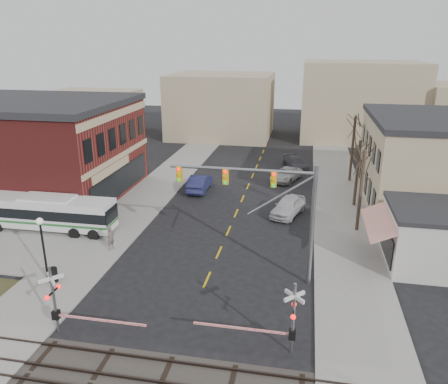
% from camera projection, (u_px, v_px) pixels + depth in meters
% --- Properties ---
extents(ground, '(160.00, 160.00, 0.00)m').
position_uv_depth(ground, '(200.00, 296.00, 27.11)').
color(ground, black).
rests_on(ground, ground).
extents(sidewalk_west, '(5.00, 60.00, 0.12)m').
position_uv_depth(sidewalk_west, '(159.00, 186.00, 47.33)').
color(sidewalk_west, gray).
rests_on(sidewalk_west, ground).
extents(sidewalk_east, '(5.00, 60.00, 0.12)m').
position_uv_depth(sidewalk_east, '(339.00, 197.00, 43.97)').
color(sidewalk_east, gray).
rests_on(sidewalk_east, ground).
extents(awning_shop, '(9.74, 6.20, 4.30)m').
position_uv_depth(awning_shop, '(448.00, 238.00, 30.07)').
color(awning_shop, beige).
rests_on(awning_shop, ground).
extents(tree_east_a, '(0.28, 0.28, 6.75)m').
position_uv_depth(tree_east_a, '(361.00, 191.00, 35.24)').
color(tree_east_a, '#382B21').
rests_on(tree_east_a, sidewalk_east).
extents(tree_east_b, '(0.28, 0.28, 6.30)m').
position_uv_depth(tree_east_b, '(357.00, 173.00, 40.83)').
color(tree_east_b, '#382B21').
rests_on(tree_east_b, sidewalk_east).
extents(tree_east_c, '(0.28, 0.28, 7.20)m').
position_uv_depth(tree_east_c, '(352.00, 149.00, 48.07)').
color(tree_east_c, '#382B21').
rests_on(tree_east_c, sidewalk_east).
extents(transit_bus, '(11.05, 2.52, 2.84)m').
position_uv_depth(transit_bus, '(49.00, 212.00, 35.98)').
color(transit_bus, silver).
rests_on(transit_bus, ground).
extents(traffic_signal_mast, '(9.18, 0.30, 8.00)m').
position_uv_depth(traffic_signal_mast, '(272.00, 199.00, 27.12)').
color(traffic_signal_mast, gray).
rests_on(traffic_signal_mast, ground).
extents(rr_crossing_west, '(5.60, 1.36, 4.00)m').
position_uv_depth(rr_crossing_west, '(61.00, 302.00, 23.05)').
color(rr_crossing_west, gray).
rests_on(rr_crossing_west, ground).
extents(rr_crossing_east, '(5.60, 1.36, 4.00)m').
position_uv_depth(rr_crossing_east, '(284.00, 319.00, 21.63)').
color(rr_crossing_east, gray).
rests_on(rr_crossing_east, ground).
extents(street_lamp, '(0.44, 0.44, 4.40)m').
position_uv_depth(street_lamp, '(42.00, 236.00, 27.69)').
color(street_lamp, black).
rests_on(street_lamp, sidewalk_west).
extents(trash_bin, '(0.60, 0.60, 0.96)m').
position_uv_depth(trash_bin, '(53.00, 275.00, 28.37)').
color(trash_bin, black).
rests_on(trash_bin, sidewalk_west).
extents(car_a, '(3.44, 5.32, 1.68)m').
position_uv_depth(car_a, '(288.00, 206.00, 39.50)').
color(car_a, silver).
rests_on(car_a, ground).
extents(car_b, '(1.91, 5.19, 1.70)m').
position_uv_depth(car_b, '(200.00, 183.00, 46.01)').
color(car_b, '#1C1F48').
rests_on(car_b, ground).
extents(car_c, '(3.90, 5.52, 1.40)m').
position_uv_depth(car_c, '(286.00, 174.00, 49.33)').
color(car_c, '#B7B7B7').
rests_on(car_c, ground).
extents(car_d, '(3.79, 5.24, 1.41)m').
position_uv_depth(car_d, '(296.00, 163.00, 53.99)').
color(car_d, '#47474D').
rests_on(car_d, ground).
extents(pedestrian_near, '(0.62, 0.77, 1.82)m').
position_uv_depth(pedestrian_near, '(111.00, 238.00, 32.67)').
color(pedestrian_near, '#61514E').
rests_on(pedestrian_near, sidewalk_west).
extents(pedestrian_far, '(1.05, 1.14, 1.88)m').
position_uv_depth(pedestrian_far, '(99.00, 217.00, 36.54)').
color(pedestrian_far, '#2C384D').
rests_on(pedestrian_far, sidewalk_west).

